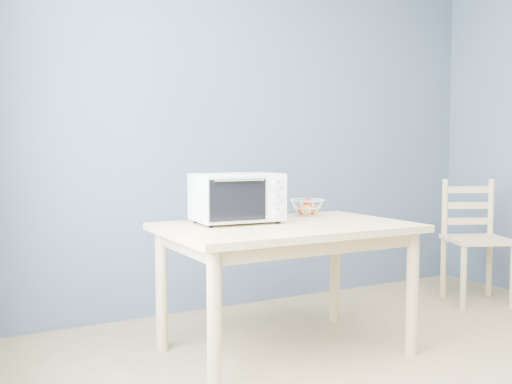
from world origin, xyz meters
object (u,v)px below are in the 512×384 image
toaster_oven (234,197)px  fruit_basket (307,207)px  dining_chair (475,242)px  dining_table (286,241)px

toaster_oven → fruit_basket: (0.59, 0.12, -0.10)m
fruit_basket → dining_chair: size_ratio=0.29×
dining_chair → fruit_basket: bearing=-155.6°
dining_table → toaster_oven: bearing=145.6°
dining_table → fruit_basket: bearing=41.1°
toaster_oven → fruit_basket: 0.61m
fruit_basket → toaster_oven: bearing=-168.1°
toaster_oven → dining_chair: bearing=6.4°
fruit_basket → dining_chair: bearing=-0.6°
fruit_basket → dining_chair: dining_chair is taller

